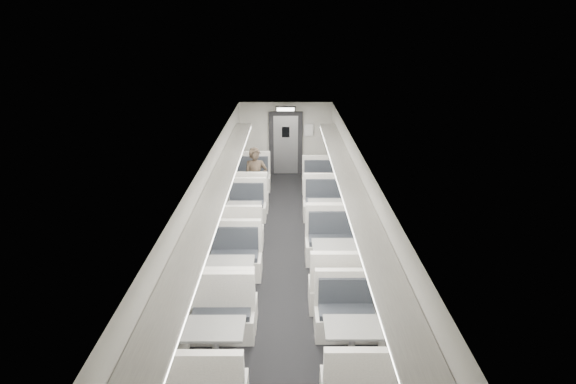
{
  "coord_description": "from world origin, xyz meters",
  "views": [
    {
      "loc": [
        0.05,
        -8.47,
        4.85
      ],
      "look_at": [
        0.07,
        1.04,
        1.21
      ],
      "focal_mm": 28.0,
      "sensor_mm": 36.0,
      "label": 1
    }
  ],
  "objects_px": {
    "booth_right_a": "(321,189)",
    "booth_right_b": "(326,217)",
    "exit_sign": "(286,109)",
    "booth_right_c": "(336,263)",
    "booth_right_d": "(352,346)",
    "passenger": "(256,180)",
    "booth_left_d": "(216,348)",
    "booth_left_c": "(230,280)",
    "vestibule_door": "(286,144)",
    "booth_left_b": "(244,218)",
    "booth_left_a": "(251,187)"
  },
  "relations": [
    {
      "from": "booth_right_a",
      "to": "exit_sign",
      "type": "distance_m",
      "value": 2.93
    },
    {
      "from": "booth_right_a",
      "to": "vestibule_door",
      "type": "bearing_deg",
      "value": 112.12
    },
    {
      "from": "booth_left_d",
      "to": "booth_right_c",
      "type": "distance_m",
      "value": 3.11
    },
    {
      "from": "booth_right_c",
      "to": "booth_right_d",
      "type": "relative_size",
      "value": 1.12
    },
    {
      "from": "booth_right_d",
      "to": "vestibule_door",
      "type": "distance_m",
      "value": 9.12
    },
    {
      "from": "booth_right_b",
      "to": "vestibule_door",
      "type": "distance_m",
      "value": 4.62
    },
    {
      "from": "booth_right_d",
      "to": "exit_sign",
      "type": "distance_m",
      "value": 8.82
    },
    {
      "from": "booth_right_a",
      "to": "exit_sign",
      "type": "xyz_separation_m",
      "value": [
        -1.0,
        1.97,
        1.92
      ]
    },
    {
      "from": "booth_right_a",
      "to": "passenger",
      "type": "height_order",
      "value": "passenger"
    },
    {
      "from": "booth_right_a",
      "to": "booth_right_b",
      "type": "relative_size",
      "value": 0.93
    },
    {
      "from": "exit_sign",
      "to": "booth_right_b",
      "type": "bearing_deg",
      "value": -75.88
    },
    {
      "from": "booth_right_d",
      "to": "vestibule_door",
      "type": "bearing_deg",
      "value": 96.31
    },
    {
      "from": "booth_left_b",
      "to": "booth_right_a",
      "type": "relative_size",
      "value": 1.0
    },
    {
      "from": "booth_left_d",
      "to": "booth_right_c",
      "type": "bearing_deg",
      "value": 50.02
    },
    {
      "from": "booth_left_a",
      "to": "exit_sign",
      "type": "distance_m",
      "value": 2.82
    },
    {
      "from": "booth_right_d",
      "to": "booth_left_d",
      "type": "bearing_deg",
      "value": -178.35
    },
    {
      "from": "booth_left_a",
      "to": "passenger",
      "type": "height_order",
      "value": "passenger"
    },
    {
      "from": "booth_left_b",
      "to": "vestibule_door",
      "type": "xyz_separation_m",
      "value": [
        1.0,
        4.47,
        0.68
      ]
    },
    {
      "from": "booth_right_d",
      "to": "booth_left_c",
      "type": "bearing_deg",
      "value": 138.68
    },
    {
      "from": "booth_left_b",
      "to": "booth_right_b",
      "type": "bearing_deg",
      "value": 0.12
    },
    {
      "from": "booth_left_a",
      "to": "booth_left_b",
      "type": "bearing_deg",
      "value": -90.0
    },
    {
      "from": "vestibule_door",
      "to": "booth_right_d",
      "type": "bearing_deg",
      "value": -83.69
    },
    {
      "from": "booth_left_c",
      "to": "booth_left_d",
      "type": "distance_m",
      "value": 1.82
    },
    {
      "from": "booth_left_a",
      "to": "booth_left_c",
      "type": "height_order",
      "value": "booth_left_c"
    },
    {
      "from": "booth_right_b",
      "to": "exit_sign",
      "type": "distance_m",
      "value": 4.51
    },
    {
      "from": "booth_left_a",
      "to": "booth_right_a",
      "type": "relative_size",
      "value": 1.06
    },
    {
      "from": "booth_left_c",
      "to": "passenger",
      "type": "relative_size",
      "value": 1.23
    },
    {
      "from": "booth_right_c",
      "to": "booth_right_d",
      "type": "height_order",
      "value": "booth_right_c"
    },
    {
      "from": "booth_right_b",
      "to": "booth_left_a",
      "type": "bearing_deg",
      "value": 132.93
    },
    {
      "from": "passenger",
      "to": "exit_sign",
      "type": "height_order",
      "value": "exit_sign"
    },
    {
      "from": "booth_left_c",
      "to": "exit_sign",
      "type": "xyz_separation_m",
      "value": [
        1.0,
        6.79,
        1.9
      ]
    },
    {
      "from": "booth_left_d",
      "to": "exit_sign",
      "type": "distance_m",
      "value": 8.87
    },
    {
      "from": "booth_right_b",
      "to": "booth_right_a",
      "type": "bearing_deg",
      "value": 90.0
    },
    {
      "from": "booth_left_a",
      "to": "exit_sign",
      "type": "xyz_separation_m",
      "value": [
        1.0,
        1.83,
        1.9
      ]
    },
    {
      "from": "passenger",
      "to": "exit_sign",
      "type": "relative_size",
      "value": 2.81
    },
    {
      "from": "booth_right_d",
      "to": "booth_left_b",
      "type": "bearing_deg",
      "value": 113.63
    },
    {
      "from": "booth_left_a",
      "to": "booth_left_c",
      "type": "xyz_separation_m",
      "value": [
        0.0,
        -4.97,
        0.0
      ]
    },
    {
      "from": "booth_right_b",
      "to": "booth_left_b",
      "type": "bearing_deg",
      "value": -179.88
    },
    {
      "from": "booth_left_b",
      "to": "vestibule_door",
      "type": "distance_m",
      "value": 4.63
    },
    {
      "from": "booth_left_c",
      "to": "booth_left_b",
      "type": "bearing_deg",
      "value": 90.0
    },
    {
      "from": "booth_left_b",
      "to": "booth_right_a",
      "type": "xyz_separation_m",
      "value": [
        2.0,
        2.01,
        0.0
      ]
    },
    {
      "from": "booth_left_d",
      "to": "booth_right_b",
      "type": "distance_m",
      "value": 5.05
    },
    {
      "from": "booth_left_a",
      "to": "booth_left_c",
      "type": "relative_size",
      "value": 1.0
    },
    {
      "from": "booth_left_c",
      "to": "vestibule_door",
      "type": "height_order",
      "value": "vestibule_door"
    },
    {
      "from": "vestibule_door",
      "to": "booth_left_c",
      "type": "bearing_deg",
      "value": -97.82
    },
    {
      "from": "booth_right_c",
      "to": "vestibule_door",
      "type": "distance_m",
      "value": 6.82
    },
    {
      "from": "booth_right_c",
      "to": "vestibule_door",
      "type": "bearing_deg",
      "value": 98.47
    },
    {
      "from": "booth_left_d",
      "to": "vestibule_door",
      "type": "height_order",
      "value": "vestibule_door"
    },
    {
      "from": "passenger",
      "to": "vestibule_door",
      "type": "bearing_deg",
      "value": 74.01
    },
    {
      "from": "passenger",
      "to": "booth_left_d",
      "type": "bearing_deg",
      "value": -93.54
    }
  ]
}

